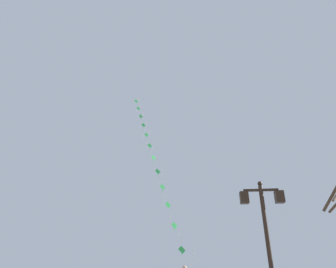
{
  "coord_description": "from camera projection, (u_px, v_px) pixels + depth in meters",
  "views": [
    {
      "loc": [
        0.22,
        -0.62,
        1.67
      ],
      "look_at": [
        -1.87,
        19.11,
        10.8
      ],
      "focal_mm": 30.84,
      "sensor_mm": 36.0,
      "label": 1
    }
  ],
  "objects": [
    {
      "name": "twin_lantern_lamp_post",
      "position": [
        265.0,
        221.0,
        9.51
      ],
      "size": [
        1.45,
        0.28,
        4.37
      ],
      "color": "black",
      "rests_on": "ground_plane"
    },
    {
      "name": "kite_train",
      "position": [
        153.0,
        157.0,
        24.29
      ],
      "size": [
        6.56,
        11.25,
        19.14
      ],
      "color": "brown",
      "rests_on": "ground_plane"
    }
  ]
}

